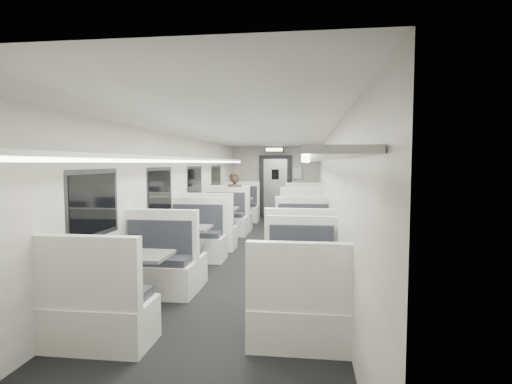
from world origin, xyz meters
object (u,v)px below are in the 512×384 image
(passenger, at_px, (235,203))
(booth_right_b, at_px, (303,229))
(booth_left_a, at_px, (236,212))
(booth_left_d, at_px, (133,284))
(booth_right_a, at_px, (304,215))
(booth_right_c, at_px, (302,247))
(booth_left_b, at_px, (218,224))
(booth_right_d, at_px, (300,287))
(booth_left_c, at_px, (184,248))
(vestibule_door, at_px, (275,186))
(exit_sign, at_px, (274,150))

(passenger, bearing_deg, booth_right_b, -23.76)
(booth_left_a, distance_m, booth_left_d, 6.99)
(booth_left_d, bearing_deg, booth_left_a, 90.00)
(booth_left_a, relative_size, booth_right_a, 1.00)
(booth_right_c, bearing_deg, passenger, 117.95)
(booth_left_d, bearing_deg, booth_right_c, 49.81)
(booth_right_a, bearing_deg, booth_left_b, -137.53)
(booth_left_a, distance_m, booth_right_d, 7.06)
(booth_left_c, height_order, vestibule_door, vestibule_door)
(booth_left_c, height_order, booth_right_c, same)
(booth_right_a, bearing_deg, passenger, -159.12)
(booth_right_a, height_order, booth_right_d, booth_right_a)
(passenger, bearing_deg, booth_left_d, -79.27)
(exit_sign, bearing_deg, booth_left_c, -98.49)
(booth_right_a, relative_size, exit_sign, 3.76)
(booth_right_a, distance_m, passenger, 1.97)
(booth_left_b, height_order, passenger, passenger)
(booth_right_b, relative_size, vestibule_door, 0.96)
(booth_left_c, xyz_separation_m, vestibule_door, (1.00, 7.19, 0.65))
(booth_right_b, bearing_deg, booth_right_d, -90.00)
(booth_left_d, height_order, booth_right_a, booth_right_a)
(booth_right_c, bearing_deg, exit_sign, 98.98)
(booth_right_b, bearing_deg, booth_right_a, 90.00)
(booth_left_b, relative_size, booth_left_c, 1.03)
(booth_right_a, bearing_deg, booth_right_d, -90.00)
(booth_left_a, bearing_deg, booth_right_b, -51.87)
(booth_left_d, distance_m, passenger, 5.79)
(vestibule_door, bearing_deg, booth_left_c, -97.92)
(booth_right_b, bearing_deg, vestibule_door, 101.90)
(booth_left_c, relative_size, booth_right_c, 1.00)
(booth_left_a, bearing_deg, booth_right_c, -66.58)
(booth_left_a, xyz_separation_m, booth_left_b, (0.00, -2.36, -0.01))
(booth_right_b, xyz_separation_m, passenger, (-1.80, 1.33, 0.45))
(booth_left_d, bearing_deg, exit_sign, 83.44)
(passenger, bearing_deg, booth_right_a, 33.55)
(booth_right_d, bearing_deg, booth_right_c, 90.00)
(booth_right_a, bearing_deg, booth_left_d, -107.21)
(booth_right_b, distance_m, vestibule_door, 4.90)
(booth_left_d, distance_m, booth_right_b, 4.87)
(booth_right_a, relative_size, passenger, 1.45)
(booth_left_b, bearing_deg, vestibule_door, 77.62)
(booth_left_a, distance_m, exit_sign, 2.72)
(booth_right_a, height_order, booth_right_c, booth_right_a)
(booth_right_d, distance_m, vestibule_door, 9.05)
(booth_left_d, xyz_separation_m, exit_sign, (1.00, 8.69, 1.89))
(booth_left_b, height_order, booth_right_d, booth_left_b)
(booth_left_d, relative_size, booth_right_c, 0.99)
(booth_left_c, xyz_separation_m, booth_left_d, (0.00, -1.99, -0.01))
(vestibule_door, bearing_deg, booth_right_b, -78.10)
(booth_left_b, xyz_separation_m, booth_right_a, (2.00, 1.83, 0.01))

